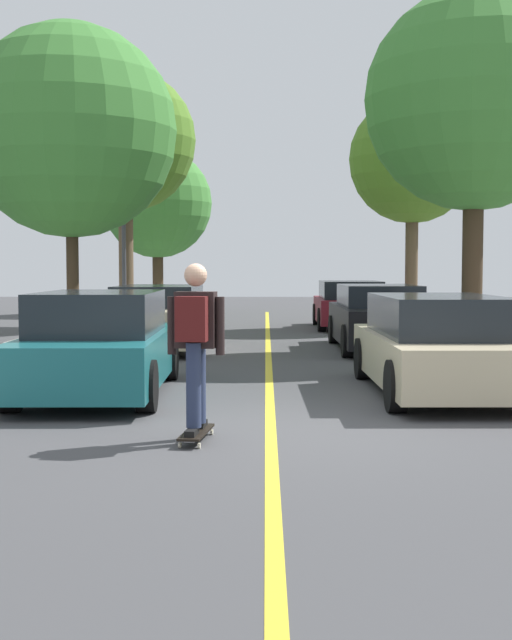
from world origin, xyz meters
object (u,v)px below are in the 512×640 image
(street_tree_left_far, at_px, (157,204))
(street_tree_right_near, at_px, (413,160))
(parked_car_left_nearest, at_px, (100,345))
(parked_car_left_near, at_px, (159,318))
(street_tree_left_nearest, at_px, (71,132))
(skateboarder, at_px, (195,336))
(parked_car_right_near, at_px, (379,318))
(streetlamp, at_px, (123,208))
(parked_car_right_far, at_px, (349,305))
(skateboard, at_px, (196,433))
(fire_hydrant, at_px, (499,343))
(street_tree_left_near, at_px, (125,142))
(street_tree_right_nearest, at_px, (475,101))
(parked_car_right_nearest, at_px, (438,345))

(street_tree_left_far, xyz_separation_m, street_tree_right_near, (8.15, -7.53, 0.65))
(parked_car_left_nearest, distance_m, parked_car_left_near, 6.38)
(street_tree_left_nearest, height_order, skateboarder, street_tree_left_nearest)
(street_tree_left_far, bearing_deg, street_tree_left_nearest, -90.00)
(parked_car_right_near, xyz_separation_m, streetlamp, (-6.40, 6.22, 2.74))
(street_tree_left_nearest, distance_m, streetlamp, 6.52)
(parked_car_left_near, bearing_deg, skateboarder, -80.65)
(parked_car_right_far, relative_size, street_tree_left_nearest, 0.61)
(street_tree_left_far, height_order, skateboard, street_tree_left_far)
(street_tree_right_near, bearing_deg, skateboarder, -107.10)
(parked_car_right_near, height_order, skateboard, parked_car_right_near)
(fire_hydrant, distance_m, streetlamp, 13.05)
(parked_car_right_far, distance_m, street_tree_left_far, 10.48)
(parked_car_left_nearest, relative_size, parked_car_right_near, 0.98)
(street_tree_right_near, distance_m, skateboard, 17.05)
(parked_car_right_far, distance_m, street_tree_left_near, 7.91)
(fire_hydrant, distance_m, skateboard, 7.30)
(skateboard, bearing_deg, street_tree_left_near, 101.74)
(street_tree_left_near, xyz_separation_m, skateboarder, (3.32, -16.04, -4.25))
(parked_car_left_nearest, bearing_deg, street_tree_left_far, 94.98)
(parked_car_left_near, height_order, skateboarder, skateboarder)
(parked_car_left_nearest, xyz_separation_m, street_tree_left_near, (-1.75, 12.88, 4.64))
(parked_car_right_near, relative_size, skateboard, 5.19)
(street_tree_left_near, xyz_separation_m, streetlamp, (0.00, -0.37, -1.91))
(parked_car_right_near, height_order, parked_car_right_far, parked_car_right_near)
(skateboard, height_order, skateboarder, skateboarder)
(fire_hydrant, xyz_separation_m, skateboarder, (-4.58, -5.70, 0.58))
(street_tree_left_far, height_order, street_tree_right_nearest, street_tree_right_nearest)
(parked_car_right_nearest, distance_m, skateboard, 4.51)
(parked_car_left_near, relative_size, street_tree_right_near, 0.71)
(parked_car_right_nearest, xyz_separation_m, street_tree_left_near, (-6.40, 12.76, 4.65))
(street_tree_right_nearest, bearing_deg, streetlamp, 139.18)
(street_tree_right_nearest, relative_size, fire_hydrant, 10.12)
(parked_car_left_nearest, bearing_deg, parked_car_right_nearest, 1.51)
(street_tree_left_nearest, xyz_separation_m, street_tree_left_far, (-0.00, 14.00, -0.45))
(street_tree_left_nearest, xyz_separation_m, skateboard, (3.32, -9.20, -4.45))
(street_tree_right_near, height_order, skateboard, street_tree_right_near)
(parked_car_right_near, relative_size, skateboarder, 2.65)
(parked_car_right_near, bearing_deg, street_tree_left_near, 134.16)
(parked_car_right_near, bearing_deg, parked_car_left_nearest, -126.49)
(streetlamp, bearing_deg, parked_car_left_nearest, -82.04)
(streetlamp, distance_m, skateboarder, 16.18)
(skateboard, bearing_deg, streetlamp, 102.01)
(parked_car_right_near, bearing_deg, streetlamp, 135.82)
(street_tree_left_nearest, relative_size, street_tree_left_far, 1.10)
(street_tree_left_nearest, bearing_deg, street_tree_left_far, 90.00)
(parked_car_left_nearest, relative_size, fire_hydrant, 6.26)
(parked_car_right_near, relative_size, street_tree_left_far, 0.75)
(parked_car_right_near, bearing_deg, parked_car_right_far, 90.00)
(streetlamp, height_order, skateboard, streetlamp)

